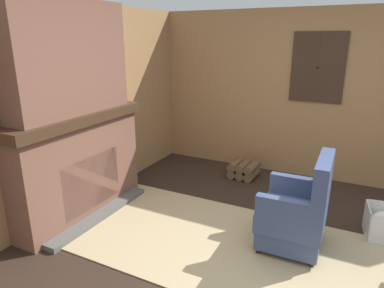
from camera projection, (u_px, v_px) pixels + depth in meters
The scene contains 11 objects.
ground_plane at pixel (266, 266), 3.07m from camera, with size 14.00×14.00×0.00m, color #2D2119.
wood_panel_wall_left at pixel (61, 112), 3.75m from camera, with size 0.06×5.28×2.36m.
wood_panel_wall_back at pixel (317, 96), 4.74m from camera, with size 5.28×0.09×2.36m.
fireplace_hearth at pixel (80, 166), 3.83m from camera, with size 0.56×1.76×1.19m.
chimney_breast at pixel (68, 58), 3.49m from camera, with size 0.30×1.46×1.15m.
area_rug at pixel (248, 251), 3.28m from camera, with size 3.74×1.60×0.01m.
armchair at pixel (297, 214), 3.25m from camera, with size 0.61×0.66×0.95m.
firewood_stack at pixel (244, 169), 5.01m from camera, with size 0.40×0.40×0.23m.
oil_lamp_vase at pixel (36, 111), 3.27m from camera, with size 0.12×0.12×0.29m.
storage_case at pixel (91, 103), 3.91m from camera, with size 0.14×0.24×0.13m.
decorative_plate_on_mantel at pixel (69, 103), 3.64m from camera, with size 0.06×0.22×0.22m.
Camera 1 is at (0.58, -2.63, 1.96)m, focal length 32.00 mm.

